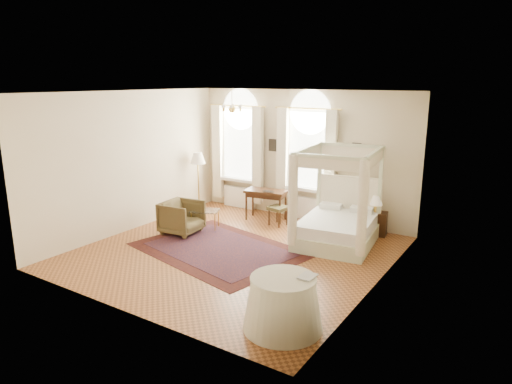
# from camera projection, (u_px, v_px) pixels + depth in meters

# --- Properties ---
(ground) EXTENTS (6.00, 6.00, 0.00)m
(ground) POSITION_uv_depth(u_px,v_px,m) (235.00, 252.00, 9.61)
(ground) COLOR #97572C
(ground) RESTS_ON ground
(room_walls) EXTENTS (6.00, 6.00, 6.00)m
(room_walls) POSITION_uv_depth(u_px,v_px,m) (234.00, 159.00, 9.14)
(room_walls) COLOR beige
(room_walls) RESTS_ON ground
(window_left) EXTENTS (1.62, 0.27, 3.29)m
(window_left) POSITION_uv_depth(u_px,v_px,m) (239.00, 156.00, 12.60)
(window_left) COLOR white
(window_left) RESTS_ON room_walls
(window_right) EXTENTS (1.62, 0.27, 3.29)m
(window_right) POSITION_uv_depth(u_px,v_px,m) (307.00, 163.00, 11.49)
(window_right) COLOR white
(window_right) RESTS_ON room_walls
(chandelier) EXTENTS (0.51, 0.45, 0.50)m
(chandelier) POSITION_uv_depth(u_px,v_px,m) (232.00, 108.00, 10.37)
(chandelier) COLOR gold
(chandelier) RESTS_ON room_walls
(wall_pictures) EXTENTS (2.54, 0.03, 0.39)m
(wall_pictures) POSITION_uv_depth(u_px,v_px,m) (305.00, 146.00, 11.54)
(wall_pictures) COLOR black
(wall_pictures) RESTS_ON room_walls
(canopy_bed) EXTENTS (1.83, 2.15, 2.12)m
(canopy_bed) POSITION_uv_depth(u_px,v_px,m) (337.00, 223.00, 9.98)
(canopy_bed) COLOR beige
(canopy_bed) RESTS_ON ground
(nightstand) EXTENTS (0.44, 0.41, 0.55)m
(nightstand) POSITION_uv_depth(u_px,v_px,m) (378.00, 224.00, 10.61)
(nightstand) COLOR #381E0F
(nightstand) RESTS_ON ground
(nightstand_lamp) EXTENTS (0.28, 0.28, 0.41)m
(nightstand_lamp) POSITION_uv_depth(u_px,v_px,m) (376.00, 201.00, 10.43)
(nightstand_lamp) COLOR gold
(nightstand_lamp) RESTS_ON nightstand
(writing_desk) EXTENTS (1.13, 0.71, 0.79)m
(writing_desk) POSITION_uv_depth(u_px,v_px,m) (266.00, 194.00, 11.68)
(writing_desk) COLOR #381E0F
(writing_desk) RESTS_ON ground
(laptop) EXTENTS (0.32, 0.21, 0.02)m
(laptop) POSITION_uv_depth(u_px,v_px,m) (269.00, 191.00, 11.48)
(laptop) COLOR black
(laptop) RESTS_ON writing_desk
(stool) EXTENTS (0.48, 0.48, 0.48)m
(stool) POSITION_uv_depth(u_px,v_px,m) (278.00, 210.00, 11.30)
(stool) COLOR #4D4121
(stool) RESTS_ON ground
(armchair) EXTENTS (0.93, 0.91, 0.78)m
(armchair) POSITION_uv_depth(u_px,v_px,m) (182.00, 217.00, 10.71)
(armchair) COLOR #483B1F
(armchair) RESTS_ON ground
(coffee_table) EXTENTS (0.80, 0.70, 0.46)m
(coffee_table) POSITION_uv_depth(u_px,v_px,m) (205.00, 212.00, 11.06)
(coffee_table) COLOR silver
(coffee_table) RESTS_ON ground
(floor_lamp) EXTENTS (0.42, 0.42, 1.62)m
(floor_lamp) POSITION_uv_depth(u_px,v_px,m) (198.00, 161.00, 12.39)
(floor_lamp) COLOR gold
(floor_lamp) RESTS_ON ground
(oriental_rug) EXTENTS (3.89, 3.15, 0.01)m
(oriental_rug) POSITION_uv_depth(u_px,v_px,m) (219.00, 249.00, 9.76)
(oriental_rug) COLOR #471911
(oriental_rug) RESTS_ON ground
(side_table) EXTENTS (1.17, 1.17, 0.80)m
(side_table) POSITION_uv_depth(u_px,v_px,m) (283.00, 303.00, 6.59)
(side_table) COLOR beige
(side_table) RESTS_ON ground
(book) EXTENTS (0.22, 0.30, 0.03)m
(book) POSITION_uv_depth(u_px,v_px,m) (301.00, 275.00, 6.55)
(book) COLOR black
(book) RESTS_ON side_table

